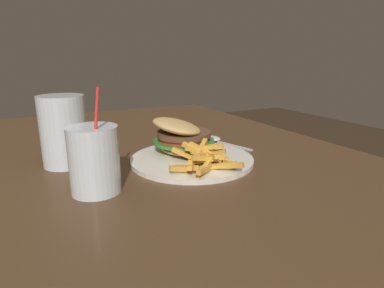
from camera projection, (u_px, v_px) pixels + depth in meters
The scene contains 5 objects.
dining_table at pixel (105, 229), 0.56m from camera, with size 1.65×1.22×0.71m.
meal_plate_near at pixel (187, 146), 0.72m from camera, with size 0.27×0.27×0.10m.
beer_glass at pixel (64, 134), 0.67m from camera, with size 0.09×0.09×0.15m.
juice_glass at pixel (95, 163), 0.54m from camera, with size 0.08×0.08×0.18m.
spoon at pixel (215, 139), 0.86m from camera, with size 0.16×0.07×0.01m.
Camera 1 is at (-0.52, 0.09, 0.94)m, focal length 30.00 mm.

